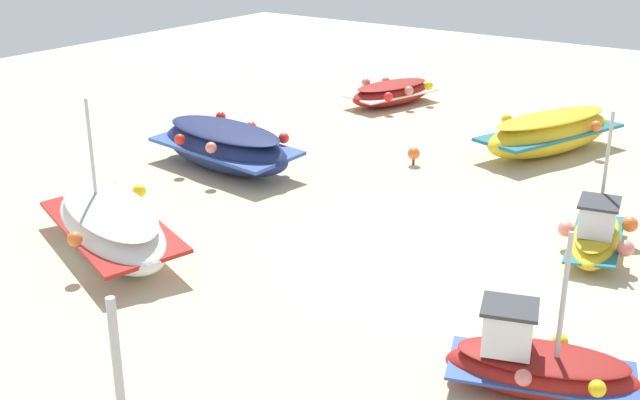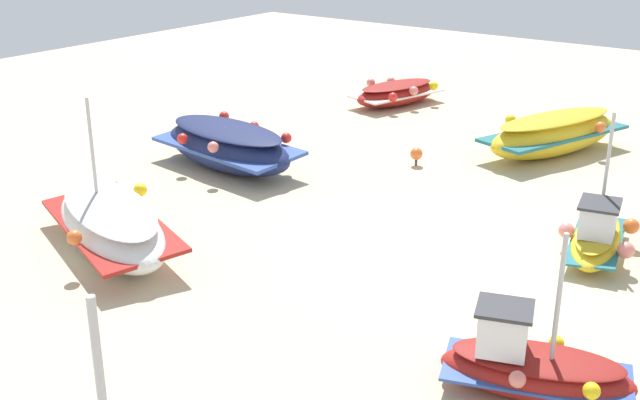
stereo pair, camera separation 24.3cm
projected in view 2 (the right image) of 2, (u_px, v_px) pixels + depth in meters
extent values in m
plane|color=beige|center=(440.00, 252.00, 17.55)|extent=(55.22, 55.22, 0.00)
ellipsoid|color=navy|center=(227.00, 148.00, 22.71)|extent=(2.50, 5.01, 1.35)
cube|color=#2D4C9E|center=(227.00, 146.00, 22.69)|extent=(2.47, 4.82, 0.22)
ellipsoid|color=#151E45|center=(226.00, 130.00, 22.53)|extent=(2.14, 4.40, 0.30)
sphere|color=red|center=(224.00, 116.00, 24.12)|extent=(0.31, 0.31, 0.31)
sphere|color=red|center=(183.00, 139.00, 22.31)|extent=(0.31, 0.31, 0.31)
sphere|color=red|center=(254.00, 127.00, 23.28)|extent=(0.31, 0.31, 0.31)
sphere|color=#EA7F75|center=(213.00, 147.00, 21.43)|extent=(0.31, 0.31, 0.31)
sphere|color=red|center=(286.00, 138.00, 22.44)|extent=(0.31, 0.31, 0.31)
ellipsoid|color=maroon|center=(397.00, 94.00, 29.74)|extent=(4.00, 2.39, 0.83)
cube|color=white|center=(397.00, 93.00, 29.73)|extent=(3.87, 2.40, 0.08)
ellipsoid|color=maroon|center=(397.00, 85.00, 29.62)|extent=(3.52, 2.10, 0.15)
sphere|color=yellow|center=(434.00, 86.00, 29.61)|extent=(0.33, 0.33, 0.33)
sphere|color=#EA7F75|center=(391.00, 81.00, 30.59)|extent=(0.33, 0.33, 0.33)
sphere|color=#EA7F75|center=(414.00, 91.00, 29.01)|extent=(0.33, 0.33, 0.33)
sphere|color=#EA7F75|center=(371.00, 83.00, 29.94)|extent=(0.33, 0.33, 0.33)
sphere|color=red|center=(393.00, 97.00, 28.42)|extent=(0.33, 0.33, 0.33)
ellipsoid|color=white|center=(111.00, 226.00, 17.52)|extent=(3.55, 5.25, 1.21)
cube|color=maroon|center=(111.00, 224.00, 17.50)|extent=(3.47, 5.06, 0.23)
ellipsoid|color=beige|center=(109.00, 207.00, 17.36)|extent=(3.07, 4.60, 0.29)
cylinder|color=#B7B7BC|center=(92.00, 146.00, 17.62)|extent=(0.08, 0.08, 2.18)
sphere|color=yellow|center=(140.00, 190.00, 18.56)|extent=(0.31, 0.31, 0.31)
sphere|color=orange|center=(74.00, 237.00, 16.23)|extent=(0.31, 0.31, 0.31)
ellipsoid|color=gold|center=(596.00, 242.00, 17.34)|extent=(3.19, 1.66, 0.65)
cube|color=#1E6670|center=(596.00, 241.00, 17.33)|extent=(3.07, 1.64, 0.12)
ellipsoid|color=gold|center=(597.00, 232.00, 17.26)|extent=(2.80, 1.43, 0.15)
cube|color=silver|center=(598.00, 220.00, 16.88)|extent=(1.00, 0.88, 0.67)
cube|color=#333338|center=(600.00, 204.00, 16.75)|extent=(1.16, 1.02, 0.06)
cylinder|color=#B7B7BC|center=(607.00, 170.00, 17.05)|extent=(0.08, 0.08, 2.54)
sphere|color=orange|center=(631.00, 226.00, 17.62)|extent=(0.35, 0.35, 0.35)
sphere|color=#EA7F75|center=(566.00, 230.00, 17.53)|extent=(0.35, 0.35, 0.35)
sphere|color=#EA7F75|center=(626.00, 250.00, 16.41)|extent=(0.35, 0.35, 0.35)
ellipsoid|color=maroon|center=(536.00, 375.00, 12.47)|extent=(2.09, 3.22, 0.74)
cube|color=#2D4C9E|center=(536.00, 373.00, 12.46)|extent=(2.05, 3.11, 0.13)
ellipsoid|color=maroon|center=(538.00, 359.00, 12.37)|extent=(1.81, 2.82, 0.17)
cube|color=white|center=(503.00, 330.00, 12.38)|extent=(0.90, 0.93, 0.72)
cube|color=#333338|center=(505.00, 308.00, 12.24)|extent=(1.04, 1.08, 0.06)
cylinder|color=#B7B7BC|center=(559.00, 298.00, 11.92)|extent=(0.08, 0.08, 2.10)
sphere|color=yellow|center=(592.00, 391.00, 11.55)|extent=(0.26, 0.26, 0.26)
sphere|color=yellow|center=(556.00, 343.00, 12.91)|extent=(0.26, 0.26, 0.26)
sphere|color=#EA7F75|center=(517.00, 379.00, 11.85)|extent=(0.26, 0.26, 0.26)
sphere|color=yellow|center=(490.00, 336.00, 13.22)|extent=(0.26, 0.26, 0.26)
ellipsoid|color=gold|center=(554.00, 135.00, 23.97)|extent=(5.36, 3.25, 1.22)
cube|color=#1E6670|center=(554.00, 133.00, 23.95)|extent=(5.19, 3.23, 0.12)
ellipsoid|color=gold|center=(555.00, 119.00, 23.79)|extent=(4.71, 2.85, 0.21)
sphere|color=orange|center=(600.00, 127.00, 23.59)|extent=(0.33, 0.33, 0.33)
sphere|color=yellow|center=(510.00, 120.00, 24.09)|extent=(0.33, 0.33, 0.33)
cylinder|color=#3F3F42|center=(416.00, 162.00, 23.16)|extent=(0.08, 0.08, 0.17)
sphere|color=orange|center=(416.00, 154.00, 23.06)|extent=(0.36, 0.36, 0.36)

